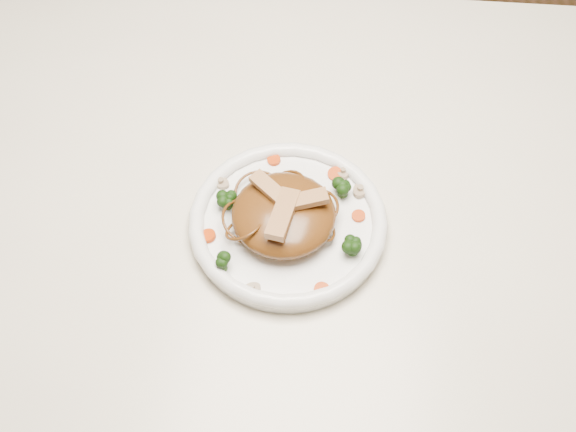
{
  "coord_description": "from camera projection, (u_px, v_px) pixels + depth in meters",
  "views": [
    {
      "loc": [
        0.03,
        -0.63,
        1.57
      ],
      "look_at": [
        -0.01,
        -0.08,
        0.78
      ],
      "focal_mm": 46.94,
      "sensor_mm": 36.0,
      "label": 1
    }
  ],
  "objects": [
    {
      "name": "ground",
      "position": [
        298.0,
        389.0,
        1.65
      ],
      "size": [
        4.0,
        4.0,
        0.0
      ],
      "primitive_type": "plane",
      "color": "brown",
      "rests_on": "ground"
    },
    {
      "name": "carrot_4",
      "position": [
        322.0,
        290.0,
        0.91
      ],
      "size": [
        0.02,
        0.02,
        0.0
      ],
      "primitive_type": "cylinder",
      "rotation": [
        0.0,
        0.0,
        -0.16
      ],
      "color": "#C53B07",
      "rests_on": "plate"
    },
    {
      "name": "chicken_a",
      "position": [
        302.0,
        200.0,
        0.93
      ],
      "size": [
        0.07,
        0.04,
        0.01
      ],
      "primitive_type": "cube",
      "rotation": [
        0.0,
        0.0,
        0.3
      ],
      "color": "tan",
      "rests_on": "noodle_mound"
    },
    {
      "name": "table",
      "position": [
        303.0,
        222.0,
        1.11
      ],
      "size": [
        1.2,
        0.8,
        0.75
      ],
      "color": "#ECE4C8",
      "rests_on": "ground"
    },
    {
      "name": "plate",
      "position": [
        288.0,
        226.0,
        0.98
      ],
      "size": [
        0.29,
        0.29,
        0.02
      ],
      "primitive_type": "cylinder",
      "rotation": [
        0.0,
        0.0,
        -0.14
      ],
      "color": "white",
      "rests_on": "table"
    },
    {
      "name": "chicken_b",
      "position": [
        270.0,
        189.0,
        0.94
      ],
      "size": [
        0.06,
        0.05,
        0.01
      ],
      "primitive_type": "cube",
      "rotation": [
        0.0,
        0.0,
        2.41
      ],
      "color": "tan",
      "rests_on": "noodle_mound"
    },
    {
      "name": "mushroom_3",
      "position": [
        343.0,
        173.0,
        1.02
      ],
      "size": [
        0.03,
        0.03,
        0.01
      ],
      "primitive_type": "cylinder",
      "rotation": [
        0.0,
        0.0,
        1.88
      ],
      "color": "tan",
      "rests_on": "plate"
    },
    {
      "name": "broccoli_2",
      "position": [
        221.0,
        261.0,
        0.92
      ],
      "size": [
        0.03,
        0.03,
        0.03
      ],
      "primitive_type": null,
      "rotation": [
        0.0,
        0.0,
        0.0
      ],
      "color": "#16320A",
      "rests_on": "plate"
    },
    {
      "name": "mushroom_1",
      "position": [
        360.0,
        190.0,
        1.0
      ],
      "size": [
        0.03,
        0.03,
        0.01
      ],
      "primitive_type": "cylinder",
      "rotation": [
        0.0,
        0.0,
        1.35
      ],
      "color": "tan",
      "rests_on": "plate"
    },
    {
      "name": "broccoli_3",
      "position": [
        353.0,
        246.0,
        0.94
      ],
      "size": [
        0.03,
        0.03,
        0.03
      ],
      "primitive_type": null,
      "rotation": [
        0.0,
        0.0,
        0.31
      ],
      "color": "#16320A",
      "rests_on": "plate"
    },
    {
      "name": "carrot_2",
      "position": [
        358.0,
        216.0,
        0.98
      ],
      "size": [
        0.02,
        0.02,
        0.0
      ],
      "primitive_type": "cylinder",
      "rotation": [
        0.0,
        0.0,
        0.31
      ],
      "color": "#C53B07",
      "rests_on": "plate"
    },
    {
      "name": "carrot_0",
      "position": [
        335.0,
        174.0,
        1.02
      ],
      "size": [
        0.02,
        0.02,
        0.0
      ],
      "primitive_type": "cylinder",
      "rotation": [
        0.0,
        0.0,
        -0.13
      ],
      "color": "#C53B07",
      "rests_on": "plate"
    },
    {
      "name": "broccoli_1",
      "position": [
        227.0,
        199.0,
        0.98
      ],
      "size": [
        0.03,
        0.03,
        0.03
      ],
      "primitive_type": null,
      "rotation": [
        0.0,
        0.0,
        -0.14
      ],
      "color": "#16320A",
      "rests_on": "plate"
    },
    {
      "name": "mushroom_2",
      "position": [
        221.0,
        183.0,
        1.01
      ],
      "size": [
        0.03,
        0.03,
        0.01
      ],
      "primitive_type": "cylinder",
      "rotation": [
        0.0,
        0.0,
        -0.46
      ],
      "color": "tan",
      "rests_on": "plate"
    },
    {
      "name": "carrot_3",
      "position": [
        274.0,
        160.0,
        1.03
      ],
      "size": [
        0.02,
        0.02,
        0.0
      ],
      "primitive_type": "cylinder",
      "rotation": [
        0.0,
        0.0,
        0.27
      ],
      "color": "#C53B07",
      "rests_on": "plate"
    },
    {
      "name": "mushroom_0",
      "position": [
        252.0,
        289.0,
        0.91
      ],
      "size": [
        0.03,
        0.03,
        0.01
      ],
      "primitive_type": "cylinder",
      "rotation": [
        0.0,
        0.0,
        0.43
      ],
      "color": "tan",
      "rests_on": "plate"
    },
    {
      "name": "noodle_mound",
      "position": [
        284.0,
        214.0,
        0.95
      ],
      "size": [
        0.16,
        0.16,
        0.04
      ],
      "primitive_type": "ellipsoid",
      "rotation": [
        0.0,
        0.0,
        0.28
      ],
      "color": "#5D3511",
      "rests_on": "plate"
    },
    {
      "name": "chicken_c",
      "position": [
        283.0,
        214.0,
        0.92
      ],
      "size": [
        0.04,
        0.08,
        0.01
      ],
      "primitive_type": "cube",
      "rotation": [
        0.0,
        0.0,
        4.51
      ],
      "color": "tan",
      "rests_on": "noodle_mound"
    },
    {
      "name": "carrot_1",
      "position": [
        208.0,
        236.0,
        0.96
      ],
      "size": [
        0.03,
        0.03,
        0.0
      ],
      "primitive_type": "cylinder",
      "rotation": [
        0.0,
        0.0,
        0.24
      ],
      "color": "#C53B07",
      "rests_on": "plate"
    },
    {
      "name": "broccoli_0",
      "position": [
        343.0,
        187.0,
        0.99
      ],
      "size": [
        0.04,
        0.04,
        0.03
      ],
      "primitive_type": null,
      "rotation": [
        0.0,
        0.0,
        -0.29
      ],
      "color": "#16320A",
      "rests_on": "plate"
    }
  ]
}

